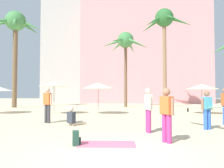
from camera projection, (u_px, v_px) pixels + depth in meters
ground at (113, 154)px, 5.69m from camera, size 120.00×120.00×0.00m
hotel_pink at (143, 46)px, 39.40m from camera, size 19.74×11.63×19.23m
hotel_tower_gray at (92, 44)px, 46.17m from camera, size 17.18×11.30×23.05m
palm_tree_left at (125, 44)px, 25.48m from camera, size 5.46×4.84×8.40m
palm_tree_center at (164, 24)px, 25.38m from camera, size 5.61×6.08×10.99m
palm_tree_right at (15, 28)px, 24.47m from camera, size 5.94×5.39×10.37m
cafe_umbrella_1 at (54, 84)px, 16.49m from camera, size 2.23×2.23×2.38m
cafe_umbrella_2 at (202, 87)px, 16.33m from camera, size 2.36×2.36×2.18m
cafe_umbrella_3 at (98, 86)px, 16.56m from camera, size 2.46×2.46×2.30m
beach_towel at (107, 144)px, 6.79m from camera, size 1.71×0.93×0.01m
backpack at (76, 138)px, 6.67m from camera, size 0.30×0.34×0.42m
person_far_left at (74, 119)px, 10.83m from camera, size 0.87×0.95×0.91m
person_near_right at (206, 108)px, 9.69m from camera, size 1.34×2.99×1.63m
person_mid_center at (167, 113)px, 7.04m from camera, size 0.40×0.56×1.69m
person_mid_left at (48, 104)px, 11.70m from camera, size 0.58×0.38×1.80m
person_near_left at (148, 108)px, 8.85m from camera, size 0.28×0.61×1.73m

